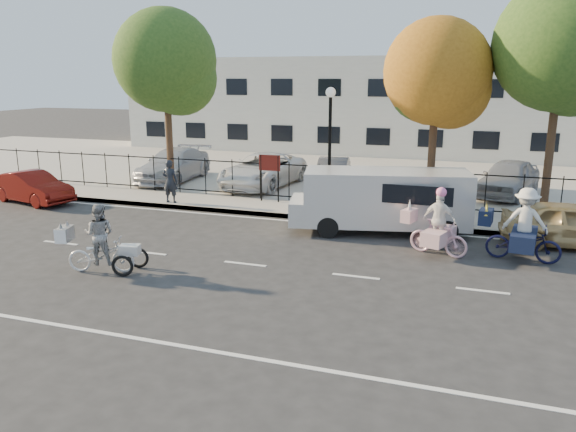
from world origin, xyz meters
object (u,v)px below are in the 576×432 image
at_px(lot_car_b, 263,170).
at_px(unicorn_bike, 438,230).
at_px(lamppost, 330,126).
at_px(bull_bike, 523,232).
at_px(zebra_trike, 101,246).
at_px(white_van, 383,198).
at_px(lot_car_d, 508,178).
at_px(lot_car_c, 333,173).
at_px(gold_sedan, 572,225).
at_px(red_sedan, 32,187).
at_px(lot_car_a, 174,165).
at_px(pedestrian, 170,181).

bearing_deg(lot_car_b, unicorn_bike, -36.96).
bearing_deg(lamppost, bull_bike, -32.53).
relative_size(zebra_trike, white_van, 0.35).
distance_m(unicorn_bike, lot_car_d, 8.66).
distance_m(lot_car_c, lot_car_d, 7.21).
relative_size(unicorn_bike, gold_sedan, 0.49).
bearing_deg(lot_car_c, red_sedan, -157.44).
distance_m(gold_sedan, lot_car_b, 12.66).
height_order(lot_car_a, lot_car_b, lot_car_a).
xyz_separation_m(lamppost, lot_car_d, (6.38, 4.07, -2.23)).
bearing_deg(lot_car_d, lot_car_a, -158.08).
xyz_separation_m(gold_sedan, lot_car_b, (-11.61, 5.05, 0.19)).
xyz_separation_m(zebra_trike, bull_bike, (10.17, 4.41, 0.12)).
bearing_deg(lot_car_b, gold_sedan, -18.83).
distance_m(red_sedan, gold_sedan, 19.25).
bearing_deg(gold_sedan, pedestrian, 82.39).
bearing_deg(lot_car_d, lot_car_b, -155.61).
relative_size(gold_sedan, lot_car_d, 0.92).
xyz_separation_m(unicorn_bike, pedestrian, (-10.13, 2.93, 0.26)).
xyz_separation_m(unicorn_bike, lot_car_d, (2.12, 8.39, 0.17)).
bearing_deg(lot_car_d, white_van, -104.51).
bearing_deg(lot_car_d, bull_bike, -72.50).
bearing_deg(lamppost, zebra_trike, -113.53).
distance_m(red_sedan, lot_car_b, 9.33).
distance_m(lot_car_a, lot_car_d, 14.59).
bearing_deg(bull_bike, zebra_trike, 120.63).
bearing_deg(pedestrian, red_sedan, 7.84).
height_order(lamppost, lot_car_b, lamppost).
xyz_separation_m(lot_car_b, lot_car_c, (2.89, 1.00, -0.10)).
xyz_separation_m(lamppost, red_sedan, (-11.35, -2.59, -2.50)).
xyz_separation_m(unicorn_bike, lot_car_b, (-7.96, 7.08, 0.15)).
height_order(zebra_trike, white_van, white_van).
relative_size(lamppost, lot_car_c, 1.17).
relative_size(zebra_trike, lot_car_a, 0.42).
height_order(lot_car_b, lot_car_d, lot_car_d).
distance_m(zebra_trike, pedestrian, 7.46).
xyz_separation_m(lot_car_b, lot_car_d, (10.09, 1.32, 0.02)).
height_order(gold_sedan, lot_car_b, lot_car_b).
xyz_separation_m(pedestrian, lot_car_d, (12.26, 5.47, -0.09)).
bearing_deg(lamppost, pedestrian, -166.60).
distance_m(lamppost, lot_car_a, 8.91).
bearing_deg(lot_car_b, red_sedan, -140.34).
relative_size(pedestrian, lot_car_c, 0.45).
bearing_deg(lot_car_d, lamppost, -130.51).
xyz_separation_m(zebra_trike, gold_sedan, (11.62, 6.23, -0.01)).
height_order(lamppost, white_van, lamppost).
distance_m(white_van, lot_car_a, 11.79).
bearing_deg(gold_sedan, bull_bike, 137.61).
distance_m(white_van, lot_car_c, 6.99).
distance_m(zebra_trike, lot_car_b, 11.28).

